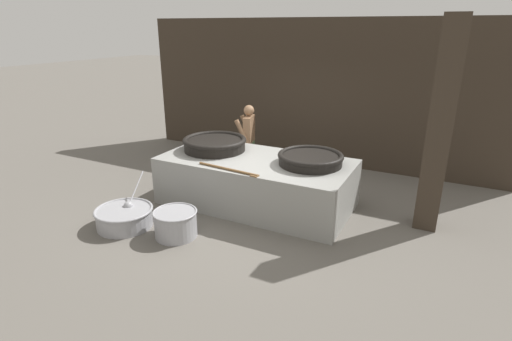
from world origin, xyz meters
name	(u,v)px	position (x,y,z in m)	size (l,w,h in m)	color
ground_plane	(256,203)	(0.00, 0.00, 0.00)	(60.00, 60.00, 0.00)	#666059
back_wall	(313,93)	(0.00, 2.92, 1.64)	(8.69, 0.24, 3.29)	#382D23
support_pillar	(440,129)	(2.88, 0.48, 1.64)	(0.35, 0.35, 3.29)	#382D23
hearth_platform	(256,182)	(0.00, 0.00, 0.43)	(3.40, 1.66, 0.87)	gray
giant_wok_near	(215,143)	(-0.95, 0.13, 1.00)	(1.21, 1.21, 0.24)	black
giant_wok_far	(310,158)	(0.96, 0.16, 0.98)	(1.12, 1.12, 0.20)	black
stirring_paddle	(231,170)	(-0.09, -0.74, 0.89)	(1.17, 0.18, 0.04)	brown
cook	(249,139)	(-0.78, 1.18, 0.85)	(0.45, 0.62, 1.57)	#8C6647
prep_bowl_vegetables	(124,216)	(-1.52, -1.76, 0.18)	(0.94, 1.20, 0.71)	#9E9EA3
prep_bowl_meat	(176,222)	(-0.57, -1.65, 0.23)	(0.69, 0.69, 0.43)	#9E9EA3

